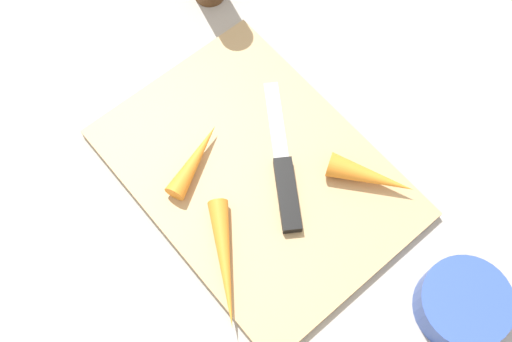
# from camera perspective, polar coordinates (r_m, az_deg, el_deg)

# --- Properties ---
(ground_plane) EXTENTS (1.40, 1.40, 0.00)m
(ground_plane) POSITION_cam_1_polar(r_m,az_deg,el_deg) (0.73, 0.00, -0.38)
(ground_plane) COLOR #ADA8A0
(cutting_board) EXTENTS (0.36, 0.26, 0.01)m
(cutting_board) POSITION_cam_1_polar(r_m,az_deg,el_deg) (0.72, 0.00, -0.19)
(cutting_board) COLOR tan
(cutting_board) RESTS_ON ground_plane
(knife) EXTENTS (0.18, 0.13, 0.01)m
(knife) POSITION_cam_1_polar(r_m,az_deg,el_deg) (0.70, 2.83, -1.25)
(knife) COLOR #B7B7BC
(knife) RESTS_ON cutting_board
(carrot_shortest) EXTENTS (0.06, 0.10, 0.02)m
(carrot_shortest) POSITION_cam_1_polar(r_m,az_deg,el_deg) (0.71, -5.78, 1.10)
(carrot_shortest) COLOR orange
(carrot_shortest) RESTS_ON cutting_board
(carrot_medium) EXTENTS (0.10, 0.08, 0.03)m
(carrot_medium) POSITION_cam_1_polar(r_m,az_deg,el_deg) (0.71, 10.80, -0.54)
(carrot_medium) COLOR orange
(carrot_medium) RESTS_ON cutting_board
(carrot_longest) EXTENTS (0.13, 0.10, 0.02)m
(carrot_longest) POSITION_cam_1_polar(r_m,az_deg,el_deg) (0.67, -2.97, -8.67)
(carrot_longest) COLOR orange
(carrot_longest) RESTS_ON cutting_board
(small_bowl) EXTENTS (0.10, 0.10, 0.04)m
(small_bowl) POSITION_cam_1_polar(r_m,az_deg,el_deg) (0.70, 18.95, -11.82)
(small_bowl) COLOR #3351B2
(small_bowl) RESTS_ON ground_plane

